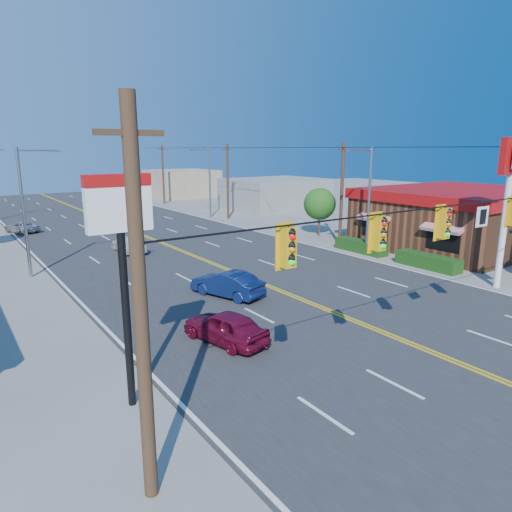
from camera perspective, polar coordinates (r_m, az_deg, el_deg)
ground at (r=19.33m, az=22.98°, el=-11.96°), size 160.00×160.00×0.00m
road at (r=33.61m, az=-6.96°, el=-0.36°), size 20.00×120.00×0.06m
signal_span at (r=17.79m, az=24.19°, el=2.36°), size 24.32×0.34×9.00m
kfc at (r=41.25m, az=24.15°, el=4.43°), size 16.30×12.40×4.70m
kfc_pylon at (r=29.29m, az=29.11°, el=8.00°), size 2.20×0.36×8.50m
pizza_hut_sign at (r=13.85m, az=-16.47°, el=1.42°), size 1.90×0.30×6.85m
streetlight_se at (r=34.83m, az=13.75°, el=7.33°), size 2.55×0.25×8.00m
streetlight_ne at (r=53.75m, az=-5.99°, el=9.60°), size 2.55×0.25×8.00m
streetlight_sw at (r=31.40m, az=-26.75°, el=5.68°), size 2.55×0.25×8.00m
utility_pole_near at (r=38.60m, az=10.65°, el=7.55°), size 0.28×0.28×8.40m
utility_pole_mid at (r=52.75m, az=-3.56°, el=9.23°), size 0.28×0.28×8.40m
utility_pole_far at (r=68.72m, az=-11.54°, el=9.93°), size 0.28×0.28×8.40m
tree_kfc_rear at (r=42.49m, az=7.96°, el=6.44°), size 2.94×2.94×4.41m
bld_east_mid at (r=61.75m, az=2.35°, el=7.78°), size 12.00×10.00×4.00m
bld_east_far at (r=78.94m, az=-9.26°, el=8.97°), size 10.00×10.00×4.40m
car_magenta at (r=19.09m, az=-3.86°, el=-8.97°), size 2.44×4.24×1.36m
car_blue at (r=24.82m, az=-3.61°, el=-3.62°), size 2.77×4.45×1.38m
car_white at (r=36.79m, az=-15.57°, el=1.40°), size 1.82×4.41×1.27m
car_silver at (r=49.17m, az=-27.25°, el=3.19°), size 3.07×4.26×1.08m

